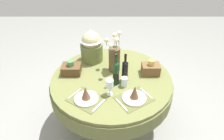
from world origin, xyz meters
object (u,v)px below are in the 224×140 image
(place_setting_left, at_px, (87,96))
(wine_glass_left, at_px, (110,84))
(wine_bottle_left, at_px, (126,71))
(tumbler_near_left, at_px, (125,82))
(place_setting_right, at_px, (135,95))
(woven_basket_side_left, at_px, (72,69))
(woven_basket_side_right, at_px, (151,69))
(wine_bottle_centre, at_px, (117,73))
(gift_tub_back_left, at_px, (92,44))
(flower_vase, at_px, (115,57))
(dining_table, at_px, (112,86))

(place_setting_left, height_order, wine_glass_left, wine_glass_left)
(place_setting_left, relative_size, wine_bottle_left, 1.29)
(tumbler_near_left, bearing_deg, place_setting_right, -66.66)
(wine_glass_left, xyz_separation_m, woven_basket_side_left, (-0.45, 0.37, -0.07))
(woven_basket_side_left, distance_m, woven_basket_side_right, 0.92)
(wine_bottle_left, bearing_deg, place_setting_right, -75.29)
(place_setting_left, distance_m, woven_basket_side_right, 0.83)
(wine_bottle_centre, bearing_deg, wine_bottle_left, 31.66)
(place_setting_left, relative_size, tumbler_near_left, 4.00)
(gift_tub_back_left, bearing_deg, woven_basket_side_right, -23.35)
(flower_vase, bearing_deg, gift_tub_back_left, 141.14)
(dining_table, xyz_separation_m, wine_glass_left, (-0.02, -0.28, 0.26))
(place_setting_left, distance_m, wine_bottle_left, 0.51)
(woven_basket_side_right, bearing_deg, tumbler_near_left, -143.92)
(tumbler_near_left, xyz_separation_m, woven_basket_side_right, (0.32, 0.23, 0.01))
(place_setting_right, xyz_separation_m, flower_vase, (-0.19, 0.51, 0.14))
(wine_bottle_centre, bearing_deg, place_setting_right, -53.84)
(place_setting_right, relative_size, gift_tub_back_left, 1.00)
(place_setting_left, xyz_separation_m, tumbler_near_left, (0.39, 0.22, 0.01))
(wine_bottle_left, relative_size, woven_basket_side_right, 1.63)
(tumbler_near_left, relative_size, woven_basket_side_left, 0.49)
(gift_tub_back_left, bearing_deg, place_setting_left, -89.97)
(wine_bottle_left, relative_size, tumbler_near_left, 3.11)
(place_setting_right, relative_size, wine_bottle_centre, 1.14)
(wine_glass_left, distance_m, tumbler_near_left, 0.22)
(place_setting_right, relative_size, wine_glass_left, 2.36)
(dining_table, xyz_separation_m, flower_vase, (0.03, 0.16, 0.31))
(flower_vase, distance_m, woven_basket_side_right, 0.44)
(gift_tub_back_left, relative_size, woven_basket_side_left, 1.96)
(flower_vase, xyz_separation_m, gift_tub_back_left, (-0.28, 0.23, 0.04))
(woven_basket_side_left, bearing_deg, woven_basket_side_right, -0.43)
(wine_glass_left, height_order, woven_basket_side_right, same)
(woven_basket_side_left, height_order, woven_basket_side_right, woven_basket_side_right)
(wine_bottle_centre, distance_m, tumbler_near_left, 0.13)
(wine_bottle_left, relative_size, gift_tub_back_left, 0.78)
(wine_bottle_centre, height_order, gift_tub_back_left, gift_tub_back_left)
(dining_table, distance_m, place_setting_left, 0.48)
(woven_basket_side_right, bearing_deg, wine_glass_left, -142.30)
(gift_tub_back_left, distance_m, woven_basket_side_left, 0.40)
(place_setting_left, distance_m, place_setting_right, 0.48)
(dining_table, bearing_deg, flower_vase, 78.02)
(dining_table, height_order, wine_bottle_left, wine_bottle_left)
(place_setting_left, xyz_separation_m, place_setting_right, (0.48, 0.01, 0.00))
(flower_vase, bearing_deg, dining_table, -101.98)
(flower_vase, bearing_deg, wine_bottle_left, -61.30)
(place_setting_right, bearing_deg, wine_bottle_centre, 126.16)
(place_setting_left, xyz_separation_m, woven_basket_side_right, (0.70, 0.45, 0.02))
(wine_glass_left, bearing_deg, tumbler_near_left, 40.81)
(wine_bottle_left, height_order, woven_basket_side_right, wine_bottle_left)
(wine_bottle_centre, bearing_deg, woven_basket_side_right, 25.41)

